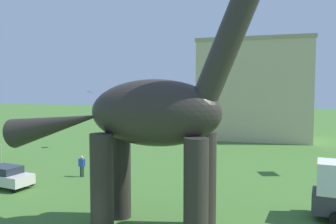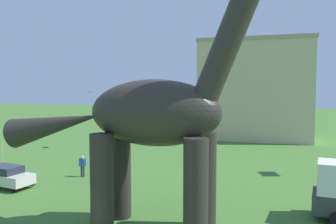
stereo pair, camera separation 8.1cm
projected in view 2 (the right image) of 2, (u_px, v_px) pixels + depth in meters
name	position (u px, v px, depth m)	size (l,w,h in m)	color
dinosaur_sculpture	(153.00, 113.00, 17.31)	(15.74, 3.34, 16.46)	#2D2823
parked_sedan_left	(5.00, 176.00, 25.26)	(4.43, 2.41, 1.55)	silver
person_far_spectator	(83.00, 164.00, 28.20)	(0.64, 0.28, 1.72)	#2D3347
kite_mid_center	(91.00, 92.00, 41.42)	(0.99, 0.99, 0.18)	purple
background_building_block	(255.00, 90.00, 49.61)	(15.41, 9.09, 13.94)	#CCB78E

